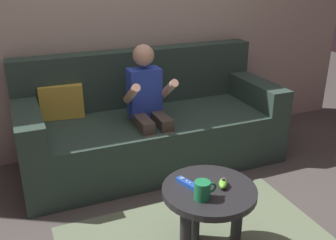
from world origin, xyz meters
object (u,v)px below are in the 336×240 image
(coffee_mug, at_px, (203,190))
(couch, at_px, (149,126))
(person_seated_on_couch, at_px, (149,105))
(game_remote_blue_near_edge, at_px, (187,183))
(coffee_table, at_px, (208,202))
(nunchuk_lime, at_px, (223,183))

(coffee_mug, bearing_deg, couch, 81.87)
(person_seated_on_couch, relative_size, game_remote_blue_near_edge, 6.77)
(coffee_table, bearing_deg, coffee_mug, -134.50)
(coffee_table, xyz_separation_m, game_remote_blue_near_edge, (-0.09, 0.06, 0.10))
(nunchuk_lime, distance_m, coffee_mug, 0.16)
(couch, bearing_deg, coffee_mug, -98.13)
(person_seated_on_couch, xyz_separation_m, game_remote_blue_near_edge, (-0.13, -0.93, -0.11))
(coffee_table, xyz_separation_m, nunchuk_lime, (0.07, -0.02, 0.11))
(coffee_table, bearing_deg, couch, 85.05)
(nunchuk_lime, relative_size, coffee_mug, 0.84)
(person_seated_on_couch, xyz_separation_m, coffee_table, (-0.03, -0.98, -0.21))
(game_remote_blue_near_edge, relative_size, coffee_mug, 1.22)
(coffee_table, distance_m, nunchuk_lime, 0.13)
(nunchuk_lime, height_order, coffee_mug, coffee_mug)
(game_remote_blue_near_edge, bearing_deg, nunchuk_lime, -26.63)
(game_remote_blue_near_edge, relative_size, nunchuk_lime, 1.45)
(person_seated_on_couch, height_order, nunchuk_lime, person_seated_on_couch)
(game_remote_blue_near_edge, xyz_separation_m, coffee_mug, (0.02, -0.14, 0.04))
(couch, distance_m, person_seated_on_couch, 0.32)
(couch, bearing_deg, game_remote_blue_near_edge, -99.97)
(nunchuk_lime, bearing_deg, couch, 88.50)
(nunchuk_lime, bearing_deg, coffee_table, 161.51)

